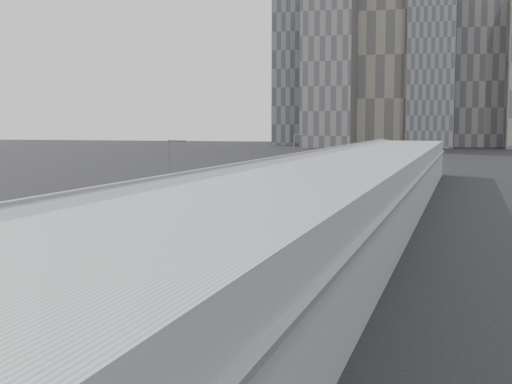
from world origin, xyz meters
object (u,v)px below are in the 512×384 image
at_px(bus_4, 256,202).
at_px(suv, 319,172).
at_px(bus_1, 50,282).
at_px(street_lamp_far, 295,156).
at_px(bus_3, 212,220).
at_px(bus_6, 315,181).
at_px(shipping_container, 297,175).
at_px(bus_5, 289,191).
at_px(street_lamp_near, 171,176).
at_px(bus_2, 155,241).

xyz_separation_m(bus_4, suv, (-6.39, 65.32, -1.00)).
distance_m(bus_1, street_lamp_far, 82.01).
xyz_separation_m(bus_3, bus_6, (0.17, 44.26, 0.13)).
bearing_deg(shipping_container, street_lamp_far, -77.30).
height_order(bus_5, bus_6, bus_5).
bearing_deg(street_lamp_near, bus_3, -41.19).
height_order(bus_1, bus_3, bus_1).
xyz_separation_m(street_lamp_near, shipping_container, (0.00, 55.05, -3.63)).
distance_m(bus_1, bus_4, 41.11).
xyz_separation_m(bus_1, street_lamp_far, (-5.94, 81.74, 3.21)).
bearing_deg(bus_3, shipping_container, 96.71).
relative_size(bus_4, bus_6, 1.00).
bearing_deg(street_lamp_near, bus_2, -70.22).
bearing_deg(bus_1, bus_2, 88.22).
bearing_deg(bus_6, suv, 106.35).
relative_size(bus_1, bus_2, 1.03).
distance_m(street_lamp_far, shipping_container, 6.67).
xyz_separation_m(bus_5, street_lamp_near, (-6.77, -21.37, 3.25)).
bearing_deg(street_lamp_near, bus_5, 72.43).
bearing_deg(bus_5, bus_4, -98.41).
height_order(bus_2, bus_5, bus_5).
relative_size(bus_2, street_lamp_far, 1.58).
distance_m(street_lamp_near, suv, 74.28).
bearing_deg(bus_4, bus_1, -87.62).
xyz_separation_m(bus_5, shipping_container, (-6.77, 33.67, -0.38)).
distance_m(bus_3, shipping_container, 60.84).
bearing_deg(bus_1, bus_3, 88.49).
bearing_deg(suv, bus_5, -66.51).
distance_m(bus_5, street_lamp_far, 28.88).
xyz_separation_m(street_lamp_far, suv, (-1.06, 24.69, -4.19)).
distance_m(bus_6, suv, 35.99).
relative_size(street_lamp_near, shipping_container, 1.36).
bearing_deg(bus_4, street_lamp_near, -123.62).
xyz_separation_m(bus_3, shipping_container, (-6.25, 60.52, -0.22)).
height_order(bus_3, suv, bus_3).
bearing_deg(suv, bus_6, -63.43).
xyz_separation_m(shipping_container, suv, (-0.17, 19.11, -0.64)).
xyz_separation_m(bus_3, suv, (-6.42, 79.63, -0.86)).
bearing_deg(bus_5, suv, 91.57).
xyz_separation_m(street_lamp_far, shipping_container, (-0.89, 5.58, -3.55)).
bearing_deg(suv, street_lamp_near, -73.87).
relative_size(bus_3, shipping_container, 2.01).
xyz_separation_m(bus_3, street_lamp_far, (-5.36, 54.94, 3.33)).
bearing_deg(shipping_container, suv, 94.11).
bearing_deg(bus_2, bus_4, 90.17).
relative_size(bus_2, bus_4, 0.96).
height_order(bus_1, street_lamp_near, street_lamp_near).
height_order(bus_3, street_lamp_far, street_lamp_far).
relative_size(bus_4, bus_5, 0.98).
distance_m(bus_3, suv, 79.90).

